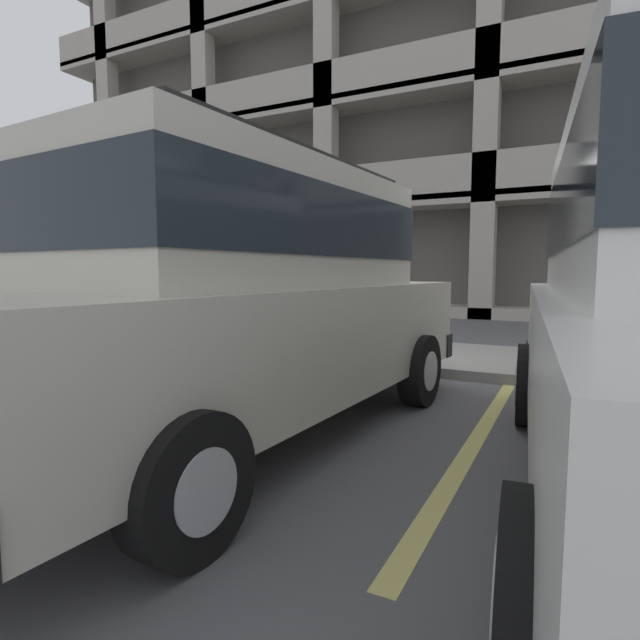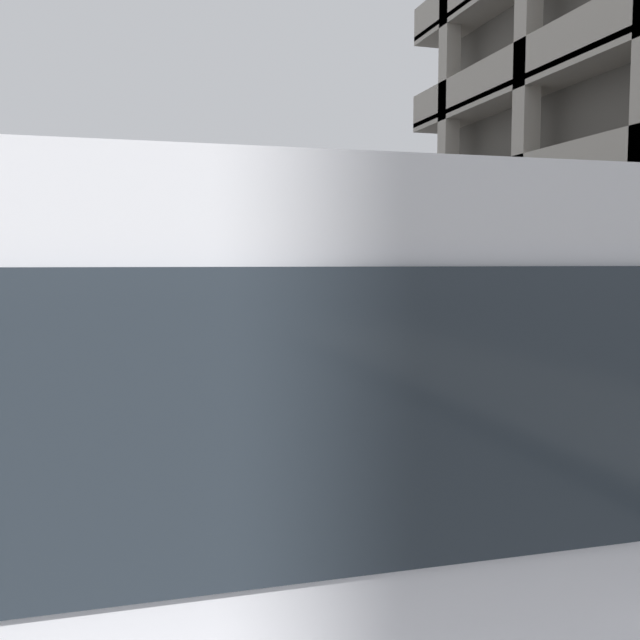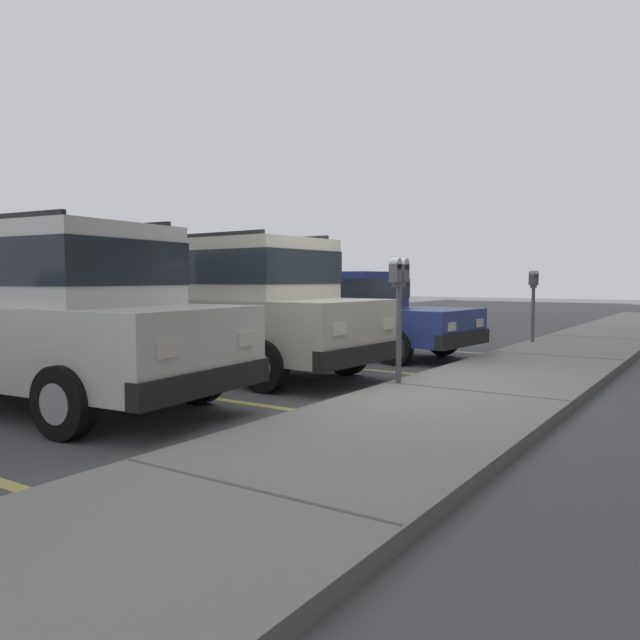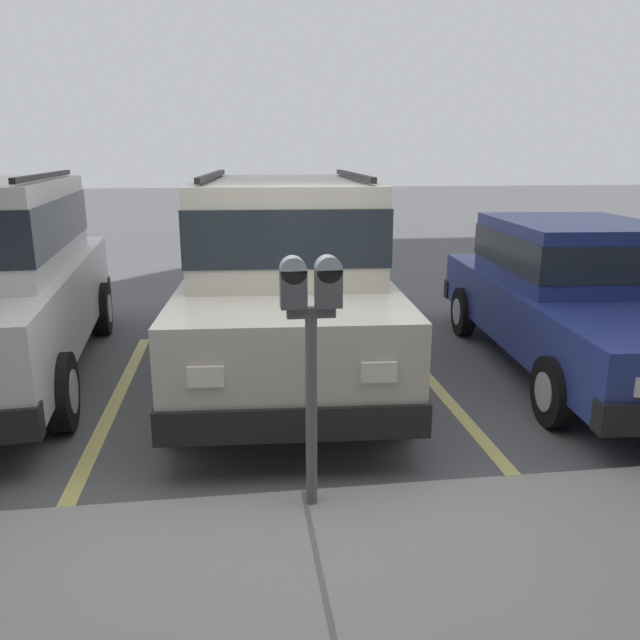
# 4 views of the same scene
# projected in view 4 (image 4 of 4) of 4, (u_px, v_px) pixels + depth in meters

# --- Properties ---
(ground_plane) EXTENTS (80.00, 80.00, 0.10)m
(ground_plane) POSITION_uv_depth(u_px,v_px,m) (300.00, 497.00, 4.25)
(ground_plane) COLOR #565659
(sidewalk) EXTENTS (40.00, 2.20, 0.12)m
(sidewalk) POSITION_uv_depth(u_px,v_px,m) (328.00, 620.00, 2.98)
(sidewalk) COLOR gray
(sidewalk) RESTS_ON ground_plane
(parking_stall_lines) EXTENTS (12.35, 4.80, 0.01)m
(parking_stall_lines) POSITION_uv_depth(u_px,v_px,m) (107.00, 419.00, 5.38)
(parking_stall_lines) COLOR #DBD16B
(parking_stall_lines) RESTS_ON ground_plane
(silver_suv) EXTENTS (2.21, 4.88, 2.03)m
(silver_suv) POSITION_uv_depth(u_px,v_px,m) (285.00, 269.00, 6.32)
(silver_suv) COLOR beige
(silver_suv) RESTS_ON ground_plane
(red_sedan) EXTENTS (2.09, 4.61, 1.54)m
(red_sedan) POSITION_uv_depth(u_px,v_px,m) (577.00, 292.00, 6.52)
(red_sedan) COLOR navy
(red_sedan) RESTS_ON ground_plane
(parking_meter_near) EXTENTS (0.35, 0.12, 1.54)m
(parking_meter_near) POSITION_uv_depth(u_px,v_px,m) (311.00, 324.00, 3.58)
(parking_meter_near) COLOR #595B60
(parking_meter_near) RESTS_ON sidewalk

